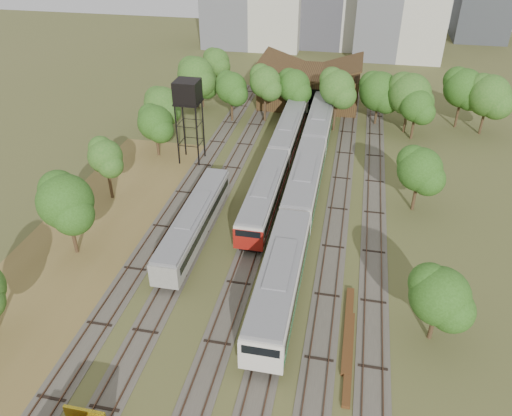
# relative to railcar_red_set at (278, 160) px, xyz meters

# --- Properties ---
(ground) EXTENTS (240.00, 240.00, 0.00)m
(ground) POSITION_rel_railcar_red_set_xyz_m (2.00, -31.75, -1.93)
(ground) COLOR #475123
(ground) RESTS_ON ground
(dry_grass_patch) EXTENTS (14.00, 60.00, 0.04)m
(dry_grass_patch) POSITION_rel_railcar_red_set_xyz_m (-16.00, -23.75, -1.91)
(dry_grass_patch) COLOR brown
(dry_grass_patch) RESTS_ON ground
(tracks) EXTENTS (24.60, 80.00, 0.19)m
(tracks) POSITION_rel_railcar_red_set_xyz_m (1.33, -6.75, -1.89)
(tracks) COLOR #4C473D
(tracks) RESTS_ON ground
(railcar_red_set) EXTENTS (2.96, 34.57, 3.66)m
(railcar_red_set) POSITION_rel_railcar_red_set_xyz_m (0.00, 0.00, 0.00)
(railcar_red_set) COLOR black
(railcar_red_set) RESTS_ON ground
(railcar_green_set) EXTENTS (3.30, 52.08, 4.09)m
(railcar_green_set) POSITION_rel_railcar_red_set_xyz_m (4.00, -5.34, 0.23)
(railcar_green_set) COLOR black
(railcar_green_set) RESTS_ON ground
(railcar_rear) EXTENTS (3.15, 16.07, 3.90)m
(railcar_rear) POSITION_rel_railcar_red_set_xyz_m (0.00, 27.25, 0.13)
(railcar_rear) COLOR black
(railcar_rear) RESTS_ON ground
(old_grey_coach) EXTENTS (2.71, 18.00, 3.35)m
(old_grey_coach) POSITION_rel_railcar_red_set_xyz_m (-6.00, -15.07, -0.11)
(old_grey_coach) COLOR black
(old_grey_coach) RESTS_ON ground
(water_tower) EXTENTS (3.12, 3.12, 10.78)m
(water_tower) POSITION_rel_railcar_red_set_xyz_m (-11.73, 1.65, 7.15)
(water_tower) COLOR black
(water_tower) RESTS_ON ground
(rail_pile_near) EXTENTS (0.64, 9.54, 0.32)m
(rail_pile_near) POSITION_rel_railcar_red_set_xyz_m (10.00, -25.01, -1.78)
(rail_pile_near) COLOR brown
(rail_pile_near) RESTS_ON ground
(rail_pile_far) EXTENTS (0.57, 9.18, 0.30)m
(rail_pile_far) POSITION_rel_railcar_red_set_xyz_m (10.20, -27.92, -1.79)
(rail_pile_far) COLOR brown
(rail_pile_far) RESTS_ON ground
(maintenance_shed) EXTENTS (16.45, 11.55, 7.58)m
(maintenance_shed) POSITION_rel_railcar_red_set_xyz_m (1.00, 26.22, 0.98)
(maintenance_shed) COLOR #352313
(maintenance_shed) RESTS_ON ground
(tree_band_left) EXTENTS (7.48, 74.46, 8.45)m
(tree_band_left) POSITION_rel_railcar_red_set_xyz_m (-17.19, -1.30, 2.81)
(tree_band_left) COLOR #382616
(tree_band_left) RESTS_ON ground
(tree_band_far) EXTENTS (49.74, 10.27, 9.05)m
(tree_band_far) POSITION_rel_railcar_red_set_xyz_m (7.61, 18.34, 3.73)
(tree_band_far) COLOR #382616
(tree_band_far) RESTS_ON ground
(tree_band_right) EXTENTS (5.61, 43.78, 7.40)m
(tree_band_right) POSITION_rel_railcar_red_set_xyz_m (16.52, -5.04, 2.85)
(tree_band_right) COLOR #382616
(tree_band_right) RESTS_ON ground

